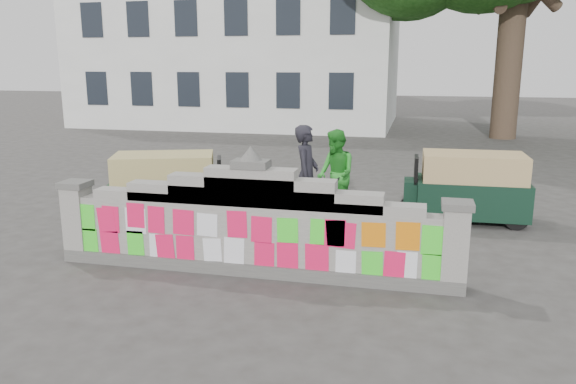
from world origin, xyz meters
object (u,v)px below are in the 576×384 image
rickshaw_right (469,186)px  cyclist_rider (306,188)px  rickshaw_left (168,186)px  cyclist_bike (306,207)px  pedestrian (336,174)px

rickshaw_right → cyclist_rider: bearing=28.3°
cyclist_rider → rickshaw_left: bearing=84.3°
cyclist_bike → pedestrian: 1.51m
rickshaw_right → pedestrian: bearing=5.7°
cyclist_bike → pedestrian: size_ratio=1.12×
cyclist_bike → cyclist_rider: bearing=91.2°
cyclist_bike → cyclist_rider: size_ratio=1.12×
cyclist_bike → rickshaw_right: (3.07, 1.76, 0.19)m
cyclist_bike → rickshaw_right: bearing=-59.1°
cyclist_bike → cyclist_rider: (-0.00, 0.00, 0.38)m
cyclist_bike → pedestrian: (0.35, 1.41, 0.39)m
pedestrian → cyclist_rider: bearing=-46.7°
cyclist_rider → pedestrian: pedestrian is taller
cyclist_bike → rickshaw_left: (-2.99, 0.36, 0.18)m
rickshaw_right → rickshaw_left: bearing=11.5°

